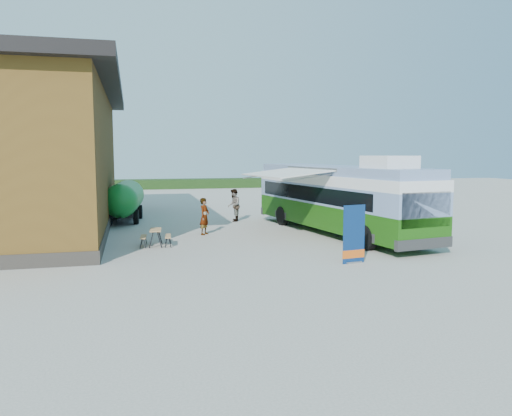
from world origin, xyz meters
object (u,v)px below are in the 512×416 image
object	(u,v)px
person_b	(234,205)
slurry_tanker	(125,199)
person_a	(204,216)
banner	(354,240)
picnic_table	(156,234)
bus	(338,197)

from	to	relation	value
person_b	slurry_tanker	size ratio (longest dim) A/B	0.30
slurry_tanker	person_a	bearing A→B (deg)	-50.95
banner	person_b	xyz separation A→B (m)	(-1.90, 11.75, 0.08)
slurry_tanker	picnic_table	bearing A→B (deg)	-75.11
person_a	person_b	world-z (taller)	person_b
bus	slurry_tanker	bearing A→B (deg)	136.00
picnic_table	person_b	world-z (taller)	person_b
person_a	slurry_tanker	world-z (taller)	slurry_tanker
slurry_tanker	bus	bearing A→B (deg)	-29.07
picnic_table	bus	bearing A→B (deg)	12.26
picnic_table	person_a	xyz separation A→B (m)	(2.41, 2.48, 0.35)
person_a	bus	bearing A→B (deg)	-66.19
person_a	person_b	bearing A→B (deg)	7.03
bus	banner	distance (m)	6.63
bus	person_a	xyz separation A→B (m)	(-6.26, 1.28, -0.92)
picnic_table	slurry_tanker	world-z (taller)	slurry_tanker
person_b	banner	bearing A→B (deg)	23.92
person_a	slurry_tanker	distance (m)	6.79
banner	person_b	size ratio (longest dim) A/B	1.12
picnic_table	person_b	bearing A→B (deg)	59.43
person_a	person_b	size ratio (longest dim) A/B	0.95
bus	banner	bearing A→B (deg)	-117.50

